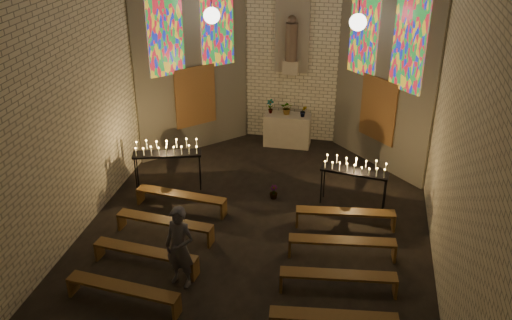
# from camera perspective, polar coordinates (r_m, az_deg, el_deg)

# --- Properties ---
(floor) EXTENTS (12.00, 12.00, 0.00)m
(floor) POSITION_cam_1_polar(r_m,az_deg,el_deg) (13.07, -0.49, -8.51)
(floor) COLOR black
(floor) RESTS_ON ground
(room) EXTENTS (8.22, 12.43, 7.00)m
(room) POSITION_cam_1_polar(r_m,az_deg,el_deg) (14.50, 2.24, 11.43)
(room) COLOR beige
(room) RESTS_ON ground
(altar) EXTENTS (1.40, 0.60, 1.00)m
(altar) POSITION_cam_1_polar(r_m,az_deg,el_deg) (17.52, 3.16, 3.02)
(altar) COLOR #BFB59C
(altar) RESTS_ON ground
(flower_vase_left) EXTENTS (0.27, 0.23, 0.44)m
(flower_vase_left) POSITION_cam_1_polar(r_m,az_deg,el_deg) (17.36, 1.44, 5.41)
(flower_vase_left) COLOR #4C723F
(flower_vase_left) RESTS_ON altar
(flower_vase_center) EXTENTS (0.38, 0.34, 0.41)m
(flower_vase_center) POSITION_cam_1_polar(r_m,az_deg,el_deg) (17.30, 3.14, 5.23)
(flower_vase_center) COLOR #4C723F
(flower_vase_center) RESTS_ON altar
(flower_vase_right) EXTENTS (0.23, 0.20, 0.36)m
(flower_vase_right) POSITION_cam_1_polar(r_m,az_deg,el_deg) (17.14, 4.77, 4.88)
(flower_vase_right) COLOR #4C723F
(flower_vase_right) RESTS_ON altar
(aisle_flower_pot) EXTENTS (0.27, 0.27, 0.37)m
(aisle_flower_pot) POSITION_cam_1_polar(r_m,az_deg,el_deg) (14.73, 1.77, -3.22)
(aisle_flower_pot) COLOR #4C723F
(aisle_flower_pot) RESTS_ON ground
(votive_stand_left) EXTENTS (1.82, 0.89, 1.30)m
(votive_stand_left) POSITION_cam_1_polar(r_m,az_deg,el_deg) (14.94, -8.91, 0.95)
(votive_stand_left) COLOR black
(votive_stand_left) RESTS_ON ground
(votive_stand_right) EXTENTS (1.71, 0.65, 1.22)m
(votive_stand_right) POSITION_cam_1_polar(r_m,az_deg,el_deg) (14.22, 9.86, -0.84)
(votive_stand_right) COLOR black
(votive_stand_right) RESTS_ON ground
(pew_left_0) EXTENTS (2.35, 0.59, 0.45)m
(pew_left_0) POSITION_cam_1_polar(r_m,az_deg,el_deg) (14.30, -7.52, -3.65)
(pew_left_0) COLOR brown
(pew_left_0) RESTS_ON ground
(pew_right_0) EXTENTS (2.35, 0.59, 0.45)m
(pew_right_0) POSITION_cam_1_polar(r_m,az_deg,el_deg) (13.66, 8.93, -5.34)
(pew_right_0) COLOR brown
(pew_right_0) RESTS_ON ground
(pew_left_1) EXTENTS (2.35, 0.59, 0.45)m
(pew_left_1) POSITION_cam_1_polar(r_m,az_deg,el_deg) (13.34, -9.13, -6.20)
(pew_left_1) COLOR brown
(pew_left_1) RESTS_ON ground
(pew_right_1) EXTENTS (2.35, 0.59, 0.45)m
(pew_right_1) POSITION_cam_1_polar(r_m,az_deg,el_deg) (12.65, 8.61, -8.19)
(pew_right_1) COLOR brown
(pew_right_1) RESTS_ON ground
(pew_left_2) EXTENTS (2.35, 0.59, 0.45)m
(pew_left_2) POSITION_cam_1_polar(r_m,az_deg,el_deg) (12.43, -10.99, -9.13)
(pew_left_2) COLOR brown
(pew_left_2) RESTS_ON ground
(pew_right_2) EXTENTS (2.35, 0.59, 0.45)m
(pew_right_2) POSITION_cam_1_polar(r_m,az_deg,el_deg) (11.69, 8.22, -11.52)
(pew_right_2) COLOR brown
(pew_right_2) RESTS_ON ground
(pew_left_3) EXTENTS (2.35, 0.59, 0.45)m
(pew_left_3) POSITION_cam_1_polar(r_m,az_deg,el_deg) (11.57, -13.19, -12.50)
(pew_left_3) COLOR brown
(pew_left_3) RESTS_ON ground
(pew_right_3) EXTENTS (2.35, 0.59, 0.45)m
(pew_right_3) POSITION_cam_1_polar(r_m,az_deg,el_deg) (10.77, 7.76, -15.43)
(pew_right_3) COLOR brown
(pew_right_3) RESTS_ON ground
(visitor) EXTENTS (0.74, 0.59, 1.79)m
(visitor) POSITION_cam_1_polar(r_m,az_deg,el_deg) (11.57, -7.64, -8.62)
(visitor) COLOR #4A4A54
(visitor) RESTS_ON ground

